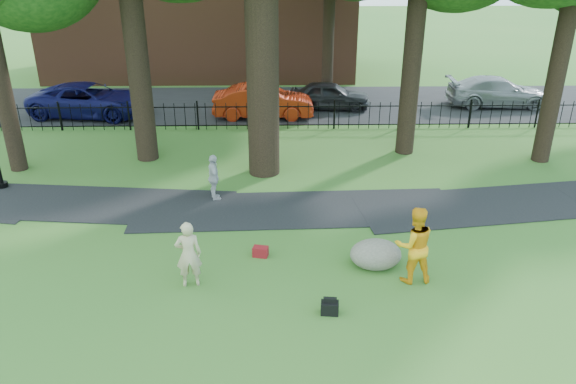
{
  "coord_description": "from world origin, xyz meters",
  "views": [
    {
      "loc": [
        0.47,
        -11.79,
        7.79
      ],
      "look_at": [
        0.75,
        2.0,
        1.49
      ],
      "focal_mm": 35.0,
      "sensor_mm": 36.0,
      "label": 1
    }
  ],
  "objects_px": {
    "woman": "(189,254)",
    "man": "(414,245)",
    "boulder": "(376,252)",
    "red_sedan": "(263,101)"
  },
  "relations": [
    {
      "from": "man",
      "to": "red_sedan",
      "type": "bearing_deg",
      "value": -78.92
    },
    {
      "from": "woman",
      "to": "man",
      "type": "relative_size",
      "value": 0.87
    },
    {
      "from": "man",
      "to": "red_sedan",
      "type": "relative_size",
      "value": 0.43
    },
    {
      "from": "man",
      "to": "red_sedan",
      "type": "height_order",
      "value": "man"
    },
    {
      "from": "boulder",
      "to": "red_sedan",
      "type": "height_order",
      "value": "red_sedan"
    },
    {
      "from": "man",
      "to": "woman",
      "type": "bearing_deg",
      "value": -3.73
    },
    {
      "from": "woman",
      "to": "boulder",
      "type": "relative_size",
      "value": 1.29
    },
    {
      "from": "man",
      "to": "boulder",
      "type": "relative_size",
      "value": 1.49
    },
    {
      "from": "red_sedan",
      "to": "boulder",
      "type": "bearing_deg",
      "value": -166.16
    },
    {
      "from": "boulder",
      "to": "red_sedan",
      "type": "relative_size",
      "value": 0.29
    }
  ]
}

